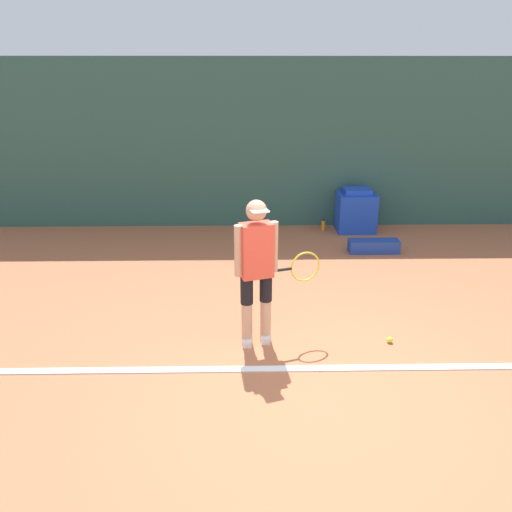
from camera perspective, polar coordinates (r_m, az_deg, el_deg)
The scene contains 8 objects.
ground_plane at distance 4.95m, azimuth 7.33°, elevation -15.42°, with size 24.00×24.00×0.00m, color #B76642.
back_wall at distance 9.50m, azimuth 3.15°, elevation 12.53°, with size 24.00×0.10×3.08m.
court_baseline at distance 5.30m, azimuth 6.68°, elevation -12.64°, with size 21.60×0.10×0.01m.
tennis_player at distance 5.33m, azimuth 0.20°, elevation -1.21°, with size 0.95×0.42×1.65m.
tennis_ball at distance 5.89m, azimuth 15.04°, elevation -9.24°, with size 0.07×0.07×0.07m.
covered_chair at distance 9.55m, azimuth 11.34°, elevation 5.08°, with size 0.70×0.59×0.81m.
equipment_bag at distance 8.55m, azimuth 13.29°, elevation 1.11°, with size 0.83×0.26×0.21m.
water_bottle at distance 9.54m, azimuth 7.70°, elevation 3.50°, with size 0.07×0.07×0.21m.
Camera 1 is at (-0.68, -3.94, 2.92)m, focal length 35.00 mm.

